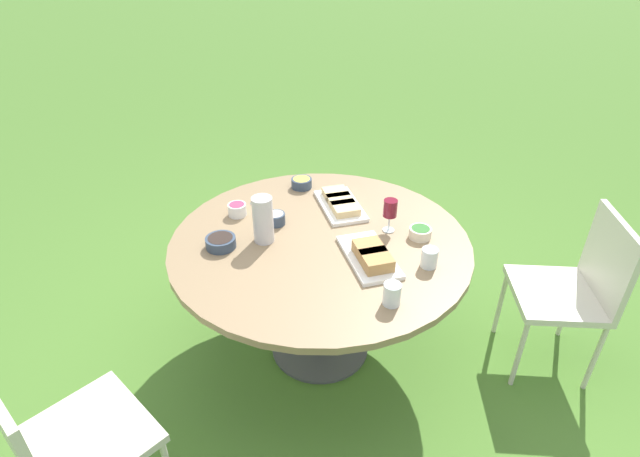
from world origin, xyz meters
The scene contains 15 objects.
ground_plane centered at (0.00, 0.00, 0.00)m, with size 40.00×40.00×0.00m, color #4C7A2D.
dining_table centered at (0.00, 0.00, 0.64)m, with size 1.47×1.47×0.73m.
chair_near_left centered at (0.80, 1.05, 0.52)m, with size 0.60×0.60×0.89m.
chair_near_right centered at (-1.28, -0.06, 0.52)m, with size 0.44×0.46×0.89m.
water_pitcher centered at (0.27, 0.04, 0.85)m, with size 0.11×0.10×0.23m.
wine_glass centered at (-0.33, -0.11, 0.86)m, with size 0.07×0.07×0.17m.
platter_bread_main centered at (-0.25, 0.16, 0.77)m, with size 0.33×0.43×0.08m.
platter_charcuterie centered at (-0.07, -0.32, 0.76)m, with size 0.33×0.42×0.06m.
bowl_fries centered at (0.17, -0.53, 0.77)m, with size 0.12×0.12×0.06m.
bowl_salad centered at (-0.49, -0.07, 0.76)m, with size 0.11×0.11×0.05m.
bowl_olives centered at (0.46, 0.12, 0.76)m, with size 0.14×0.14×0.05m.
bowl_dip_red centered at (0.46, -0.18, 0.77)m, with size 0.10×0.10×0.07m.
bowl_dip_cream centered at (0.24, -0.12, 0.77)m, with size 0.09×0.09×0.06m.
cup_water_near centered at (-0.51, 0.17, 0.78)m, with size 0.07×0.07×0.09m.
cup_water_far centered at (-0.34, 0.45, 0.78)m, with size 0.07×0.07×0.10m.
Camera 1 is at (-0.23, 2.03, 2.08)m, focal length 28.00 mm.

